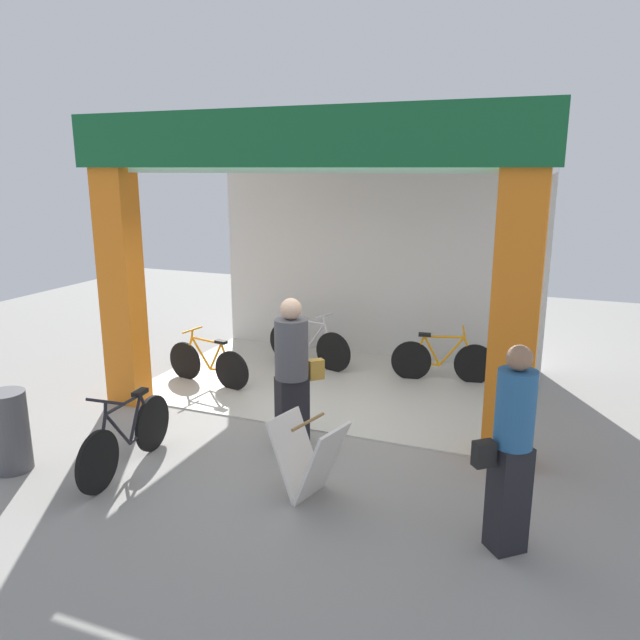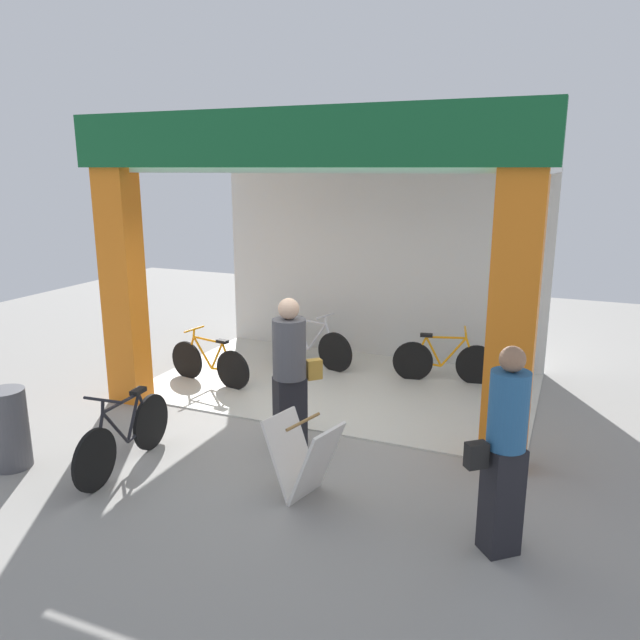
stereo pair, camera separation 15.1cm
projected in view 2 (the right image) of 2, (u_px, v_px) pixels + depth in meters
The scene contains 10 objects.
ground_plane at pixel (294, 428), 7.37m from camera, with size 18.58×18.58×0.00m, color gray.
shop_facade at pixel (345, 248), 8.40m from camera, with size 5.49×3.53×3.65m.
bicycle_inside_0 at pixel (444, 361), 8.86m from camera, with size 1.46×0.42×0.82m.
bicycle_inside_1 at pixel (310, 345), 9.60m from camera, with size 1.53×0.52×0.87m.
bicycle_inside_2 at pixel (210, 363), 8.80m from camera, with size 1.43×0.39×0.79m.
bicycle_parked_0 at pixel (125, 436), 6.33m from camera, with size 0.43×1.57×0.87m.
sandwich_board_sign at pixel (303, 459), 5.76m from camera, with size 0.74×0.62×0.78m.
pedestrian_0 at pixel (290, 370), 6.72m from camera, with size 0.56×0.56×1.69m.
pedestrian_1 at pixel (504, 451), 4.80m from camera, with size 0.51×0.48×1.74m.
trash_bin at pixel (9, 429), 6.32m from camera, with size 0.39×0.39×0.85m, color #4C4C51.
Camera 2 is at (2.95, -6.19, 3.04)m, focal length 34.50 mm.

